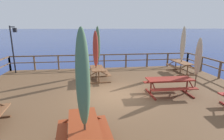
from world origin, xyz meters
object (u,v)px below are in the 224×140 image
picnic_table_front_right (84,135)px  lamp_post_hooked (13,42)px  picnic_table_mid_right (97,71)px  patio_umbrella_tall_mid_left (183,44)px  patio_umbrella_tall_mid_right (98,44)px  patio_umbrella_tall_back_left (96,49)px  picnic_table_front_left (181,65)px  picnic_table_back_left (169,83)px  patio_umbrella_tall_back_right (198,57)px  patio_umbrella_short_front (83,80)px

picnic_table_front_right → lamp_post_hooked: (-4.83, 8.81, 1.55)m
picnic_table_mid_right → patio_umbrella_tall_mid_left: (5.83, 1.02, 1.46)m
patio_umbrella_tall_mid_right → patio_umbrella_tall_back_left: patio_umbrella_tall_mid_right is taller
picnic_table_front_left → lamp_post_hooked: size_ratio=0.61×
patio_umbrella_tall_mid_right → picnic_table_back_left: bearing=-52.7°
lamp_post_hooked → picnic_table_front_left: bearing=-6.8°
picnic_table_back_left → patio_umbrella_tall_back_right: patio_umbrella_tall_back_right is taller
patio_umbrella_tall_mid_right → lamp_post_hooked: bearing=170.2°
patio_umbrella_tall_mid_right → picnic_table_mid_right: bearing=-95.0°
picnic_table_mid_right → patio_umbrella_short_front: 6.66m
picnic_table_back_left → patio_umbrella_tall_mid_right: size_ratio=0.68×
picnic_table_mid_right → patio_umbrella_short_front: patio_umbrella_short_front is taller
patio_umbrella_tall_back_left → patio_umbrella_tall_mid_right: bearing=81.7°
patio_umbrella_tall_back_left → patio_umbrella_tall_back_right: bearing=-24.4°
patio_umbrella_tall_mid_right → patio_umbrella_tall_mid_left: 5.72m
picnic_table_front_right → patio_umbrella_tall_back_left: (0.55, 6.47, 1.30)m
picnic_table_front_left → patio_umbrella_tall_back_right: 3.57m
patio_umbrella_tall_back_left → patio_umbrella_short_front: (-0.53, -6.54, 0.14)m
picnic_table_back_left → patio_umbrella_tall_back_left: patio_umbrella_tall_back_left is taller
picnic_table_front_right → patio_umbrella_tall_back_left: 6.62m
picnic_table_front_left → patio_umbrella_tall_back_left: bearing=-170.7°
picnic_table_front_left → picnic_table_front_right: (-6.51, -7.45, 0.01)m
picnic_table_mid_right → picnic_table_back_left: bearing=-39.4°
picnic_table_front_right → patio_umbrella_tall_mid_right: (0.75, 7.84, 1.46)m
patio_umbrella_tall_back_right → patio_umbrella_tall_mid_right: 6.04m
patio_umbrella_tall_back_left → picnic_table_mid_right: bearing=-44.7°
picnic_table_front_right → patio_umbrella_tall_back_left: size_ratio=0.78×
patio_umbrella_tall_mid_right → lamp_post_hooked: size_ratio=0.99×
picnic_table_back_left → lamp_post_hooked: bearing=149.7°
picnic_table_front_left → lamp_post_hooked: 11.53m
picnic_table_mid_right → patio_umbrella_tall_mid_right: patio_umbrella_tall_mid_right is taller
patio_umbrella_tall_mid_right → patio_umbrella_short_front: bearing=-95.3°
picnic_table_back_left → patio_umbrella_tall_mid_left: size_ratio=0.69×
picnic_table_front_left → patio_umbrella_tall_mid_right: 5.96m
patio_umbrella_short_front → patio_umbrella_tall_mid_left: bearing=49.3°
picnic_table_front_right → patio_umbrella_short_front: 1.44m
patio_umbrella_tall_back_right → picnic_table_back_left: bearing=-163.3°
patio_umbrella_tall_mid_left → picnic_table_front_right: bearing=-131.0°
patio_umbrella_tall_back_right → patio_umbrella_tall_mid_right: patio_umbrella_tall_mid_right is taller
patio_umbrella_tall_mid_right → patio_umbrella_tall_back_left: size_ratio=1.09×
picnic_table_front_left → patio_umbrella_tall_mid_left: size_ratio=0.61×
picnic_table_front_left → patio_umbrella_short_front: (-6.50, -7.52, 1.45)m
picnic_table_back_left → picnic_table_mid_right: same height
patio_umbrella_tall_mid_left → patio_umbrella_short_front: (-6.44, -7.49, -0.01)m
patio_umbrella_tall_mid_right → patio_umbrella_tall_back_left: (-0.20, -1.37, -0.16)m
picnic_table_front_right → patio_umbrella_tall_back_right: bearing=37.1°
picnic_table_back_left → patio_umbrella_tall_mid_left: 4.73m
patio_umbrella_tall_back_right → patio_umbrella_tall_back_left: patio_umbrella_tall_back_left is taller
picnic_table_back_left → patio_umbrella_tall_mid_left: (2.56, 3.71, 1.45)m
patio_umbrella_tall_mid_left → patio_umbrella_tall_back_left: bearing=-170.9°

